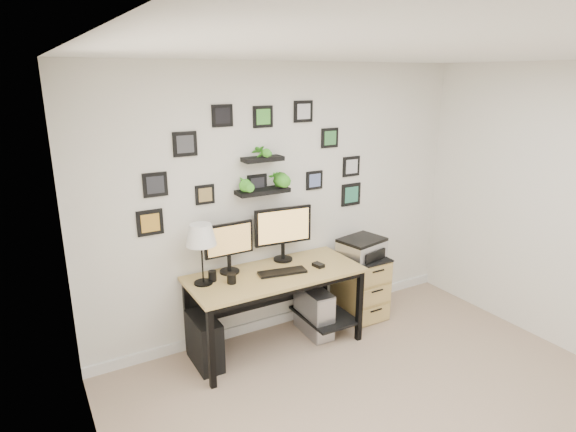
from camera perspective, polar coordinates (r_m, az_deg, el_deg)
room at (r=5.13m, az=-0.12°, el=-11.86°), size 4.00×4.00×4.00m
desk at (r=4.50m, az=-1.34°, el=-7.94°), size 1.60×0.70×0.75m
monitor_left at (r=4.33m, az=-7.02°, el=-3.33°), size 0.46×0.18×0.47m
monitor_right at (r=4.57m, az=-0.58°, el=-1.60°), size 0.57×0.20×0.53m
keyboard at (r=4.38m, az=-0.68°, el=-6.67°), size 0.46×0.21×0.02m
mouse at (r=4.53m, az=3.61°, el=-5.82°), size 0.09×0.12×0.03m
table_lamp at (r=4.09m, az=-10.28°, el=-2.37°), size 0.26×0.26×0.54m
mug at (r=4.20m, az=-6.70°, el=-7.37°), size 0.08×0.08×0.09m
pen_cup at (r=4.27m, az=-8.95°, el=-7.04°), size 0.07×0.07×0.09m
pc_tower_black at (r=4.43m, az=-9.87°, el=-14.39°), size 0.20×0.45×0.45m
pc_tower_grey at (r=4.84m, az=3.11°, el=-11.23°), size 0.23×0.48×0.47m
file_cabinet at (r=5.19m, az=8.61°, el=-8.19°), size 0.43×0.53×0.67m
printer at (r=5.00m, az=8.75°, el=-3.75°), size 0.50×0.43×0.20m
wall_decor at (r=4.42m, az=-2.88°, el=5.61°), size 2.33×0.18×1.10m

